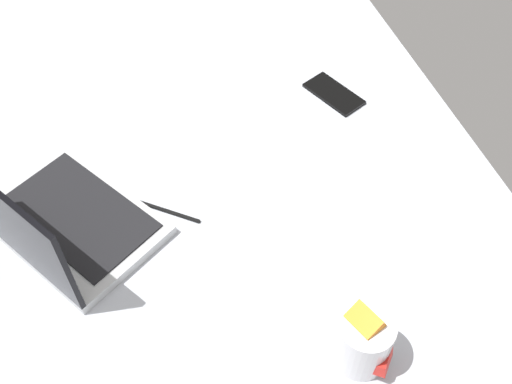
# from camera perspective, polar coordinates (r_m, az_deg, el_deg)

# --- Properties ---
(bed_mattress) EXTENTS (1.80, 1.40, 0.18)m
(bed_mattress) POSITION_cam_1_polar(r_m,az_deg,el_deg) (1.41, -10.21, 1.14)
(bed_mattress) COLOR #B7BCC6
(bed_mattress) RESTS_ON ground
(laptop) EXTENTS (0.40, 0.37, 0.23)m
(laptop) POSITION_cam_1_polar(r_m,az_deg,el_deg) (1.21, -17.98, -2.62)
(laptop) COLOR #B7BABC
(laptop) RESTS_ON bed_mattress
(snack_cup) EXTENTS (0.10, 0.09, 0.13)m
(snack_cup) POSITION_cam_1_polar(r_m,az_deg,el_deg) (1.02, 9.97, -13.47)
(snack_cup) COLOR silver
(snack_cup) RESTS_ON bed_mattress
(cell_phone) EXTENTS (0.16, 0.12, 0.01)m
(cell_phone) POSITION_cam_1_polar(r_m,az_deg,el_deg) (1.46, 7.22, 9.01)
(cell_phone) COLOR black
(cell_phone) RESTS_ON bed_mattress
(charger_cable) EXTENTS (0.11, 0.14, 0.01)m
(charger_cable) POSITION_cam_1_polar(r_m,az_deg,el_deg) (1.23, -8.82, -1.57)
(charger_cable) COLOR black
(charger_cable) RESTS_ON bed_mattress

